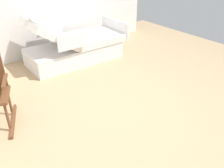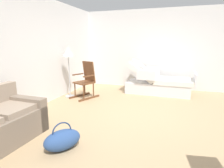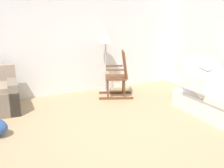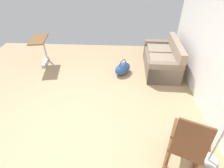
# 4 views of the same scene
# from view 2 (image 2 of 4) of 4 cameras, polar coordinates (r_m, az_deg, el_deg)

# --- Properties ---
(ground_plane) EXTENTS (7.21, 7.21, 0.00)m
(ground_plane) POSITION_cam_2_polar(r_m,az_deg,el_deg) (4.24, 8.26, -9.53)
(ground_plane) COLOR tan
(back_wall) EXTENTS (5.96, 0.10, 2.70)m
(back_wall) POSITION_cam_2_polar(r_m,az_deg,el_deg) (5.07, -21.60, 8.96)
(back_wall) COLOR white
(back_wall) RESTS_ON ground
(side_wall) EXTENTS (0.10, 5.25, 2.70)m
(side_wall) POSITION_cam_2_polar(r_m,az_deg,el_deg) (6.85, 13.12, 10.06)
(side_wall) COLOR white
(side_wall) RESTS_ON ground
(hospital_bed) EXTENTS (1.06, 2.09, 1.12)m
(hospital_bed) POSITION_cam_2_polar(r_m,az_deg,el_deg) (6.19, 13.71, 0.16)
(hospital_bed) COLOR silver
(hospital_bed) RESTS_ON ground
(rocking_chair) EXTENTS (0.88, 0.73, 1.05)m
(rocking_chair) POSITION_cam_2_polar(r_m,az_deg,el_deg) (5.56, -7.82, 1.10)
(rocking_chair) COLOR brown
(rocking_chair) RESTS_ON ground
(floor_lamp) EXTENTS (0.34, 0.34, 1.48)m
(floor_lamp) POSITION_cam_2_polar(r_m,az_deg,el_deg) (5.61, -12.97, 8.47)
(floor_lamp) COLOR #B2B5BA
(floor_lamp) RESTS_ON ground
(duffel_bag) EXTENTS (0.64, 0.58, 0.43)m
(duffel_bag) POSITION_cam_2_polar(r_m,az_deg,el_deg) (3.02, -14.65, -15.86)
(duffel_bag) COLOR #2D4C84
(duffel_bag) RESTS_ON ground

